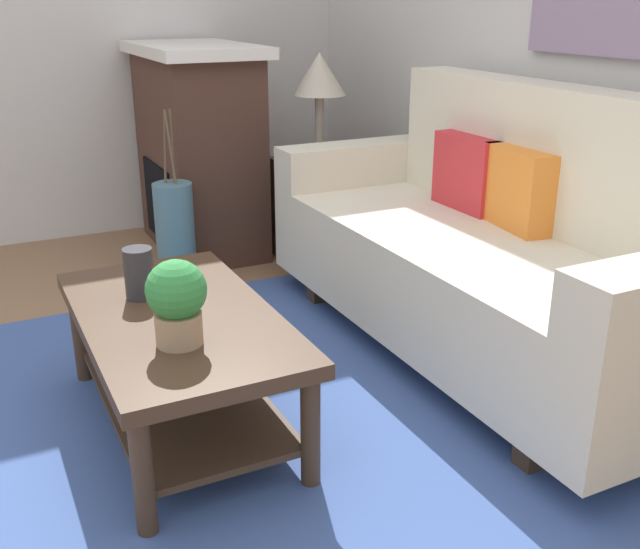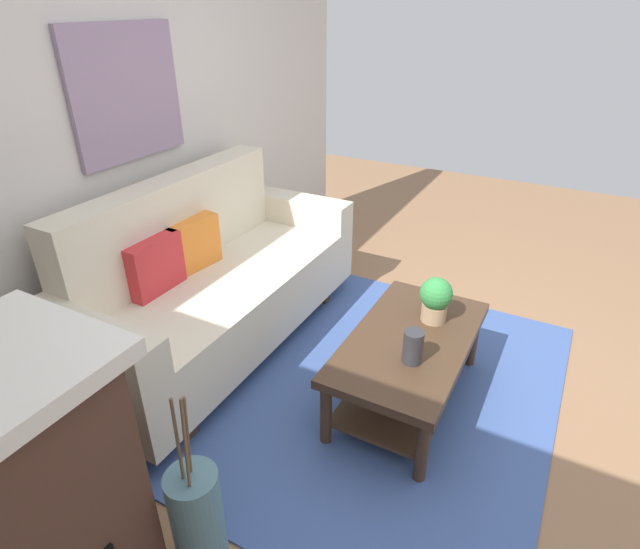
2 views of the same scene
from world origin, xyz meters
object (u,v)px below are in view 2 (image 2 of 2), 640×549
tabletop_vase (413,347)px  couch (213,284)px  coffee_table (409,355)px  potted_plant_tabletop (436,298)px  framed_painting (127,93)px  throw_pillow_orange (193,244)px  floor_vase (199,526)px  throw_pillow_crimson (154,265)px  side_table (33,455)px

tabletop_vase → couch: bearing=83.7°
coffee_table → potted_plant_tabletop: (0.23, -0.05, 0.26)m
tabletop_vase → framed_painting: framed_painting is taller
throw_pillow_orange → tabletop_vase: bearing=-95.7°
coffee_table → floor_vase: (-1.31, 0.36, -0.05)m
throw_pillow_crimson → tabletop_vase: (0.18, -1.50, -0.16)m
floor_vase → framed_painting: (1.27, 1.41, 1.28)m
coffee_table → side_table: size_ratio=1.96×
coffee_table → floor_vase: bearing=164.6°
side_table → throw_pillow_crimson: bearing=11.7°
tabletop_vase → potted_plant_tabletop: 0.42m
throw_pillow_crimson → coffee_table: 1.52m
floor_vase → framed_painting: 2.29m
throw_pillow_crimson → couch: bearing=-21.3°
throw_pillow_crimson → throw_pillow_orange: bearing=0.0°
throw_pillow_orange → potted_plant_tabletop: 1.51m
tabletop_vase → framed_painting: 2.11m
couch → framed_painting: framed_painting is taller
floor_vase → side_table: bearing=95.5°
potted_plant_tabletop → throw_pillow_crimson: bearing=111.6°
throw_pillow_orange → couch: bearing=-90.0°
couch → throw_pillow_orange: couch is taller
floor_vase → framed_painting: bearing=47.8°
potted_plant_tabletop → tabletop_vase: bearing=-177.7°
throw_pillow_crimson → side_table: bearing=-168.3°
tabletop_vase → throw_pillow_orange: bearing=84.3°
tabletop_vase → floor_vase: size_ratio=0.33×
throw_pillow_crimson → floor_vase: (-0.95, -1.06, -0.41)m
throw_pillow_crimson → framed_painting: (0.33, 0.34, 0.87)m
side_table → floor_vase: bearing=-84.5°
floor_vase → throw_pillow_orange: bearing=39.9°
throw_pillow_crimson → throw_pillow_orange: 0.33m
coffee_table → side_table: side_table is taller
throw_pillow_crimson → potted_plant_tabletop: (0.59, -1.48, -0.11)m
throw_pillow_orange → floor_vase: 1.71m
coffee_table → couch: bearing=91.6°
throw_pillow_crimson → floor_vase: throw_pillow_crimson is taller
coffee_table → side_table: 1.85m
couch → side_table: couch is taller
floor_vase → couch: bearing=36.3°
couch → tabletop_vase: (-0.15, -1.37, 0.09)m
throw_pillow_orange → floor_vase: (-1.27, -1.06, -0.41)m
potted_plant_tabletop → framed_painting: bearing=98.2°
tabletop_vase → potted_plant_tabletop: (0.41, 0.02, 0.05)m
tabletop_vase → framed_painting: size_ratio=0.23×
tabletop_vase → floor_vase: tabletop_vase is taller
throw_pillow_crimson → potted_plant_tabletop: size_ratio=1.37×
couch → floor_vase: size_ratio=3.92×
potted_plant_tabletop → framed_painting: framed_painting is taller
couch → potted_plant_tabletop: 1.38m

